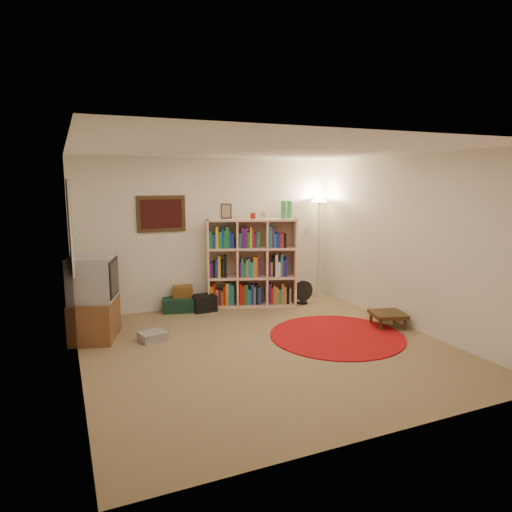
# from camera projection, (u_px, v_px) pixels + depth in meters

# --- Properties ---
(room) EXTENTS (4.54, 4.54, 2.54)m
(room) POSITION_uv_depth(u_px,v_px,m) (262.00, 251.00, 5.69)
(room) COLOR #897250
(room) RESTS_ON ground
(bookshelf) EXTENTS (1.55, 0.89, 1.79)m
(bookshelf) POSITION_uv_depth(u_px,v_px,m) (251.00, 264.00, 7.77)
(bookshelf) COLOR beige
(bookshelf) RESTS_ON ground
(floor_lamp) EXTENTS (0.42, 0.42, 1.82)m
(floor_lamp) POSITION_uv_depth(u_px,v_px,m) (319.00, 215.00, 8.27)
(floor_lamp) COLOR white
(floor_lamp) RESTS_ON ground
(floor_fan) EXTENTS (0.36, 0.21, 0.41)m
(floor_fan) POSITION_uv_depth(u_px,v_px,m) (303.00, 292.00, 7.93)
(floor_fan) COLOR black
(floor_fan) RESTS_ON ground
(tv_stand) EXTENTS (0.75, 0.91, 1.14)m
(tv_stand) POSITION_uv_depth(u_px,v_px,m) (94.00, 299.00, 6.14)
(tv_stand) COLOR brown
(tv_stand) RESTS_ON ground
(dvd_box) EXTENTS (0.39, 0.35, 0.11)m
(dvd_box) POSITION_uv_depth(u_px,v_px,m) (153.00, 336.00, 6.15)
(dvd_box) COLOR #9B9CA0
(dvd_box) RESTS_ON ground
(suitcase) EXTENTS (0.77, 0.58, 0.22)m
(suitcase) POSITION_uv_depth(u_px,v_px,m) (184.00, 303.00, 7.57)
(suitcase) COLOR #123225
(suitcase) RESTS_ON ground
(wicker_basket) EXTENTS (0.37, 0.31, 0.18)m
(wicker_basket) POSITION_uv_depth(u_px,v_px,m) (183.00, 291.00, 7.55)
(wicker_basket) COLOR brown
(wicker_basket) RESTS_ON suitcase
(duffel_bag) EXTENTS (0.39, 0.33, 0.26)m
(duffel_bag) POSITION_uv_depth(u_px,v_px,m) (204.00, 303.00, 7.52)
(duffel_bag) COLOR black
(duffel_bag) RESTS_ON ground
(paper_towel) EXTENTS (0.14, 0.14, 0.26)m
(paper_towel) POSITION_uv_depth(u_px,v_px,m) (231.00, 297.00, 7.91)
(paper_towel) COLOR white
(paper_towel) RESTS_ON ground
(red_rug) EXTENTS (1.85, 1.85, 0.02)m
(red_rug) POSITION_uv_depth(u_px,v_px,m) (337.00, 336.00, 6.31)
(red_rug) COLOR #980B0F
(red_rug) RESTS_ON ground
(side_table) EXTENTS (0.57, 0.57, 0.21)m
(side_table) POSITION_uv_depth(u_px,v_px,m) (388.00, 315.00, 6.70)
(side_table) COLOR #352512
(side_table) RESTS_ON ground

